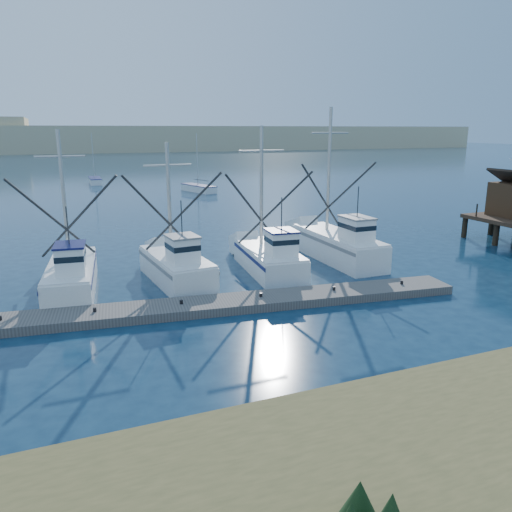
{
  "coord_description": "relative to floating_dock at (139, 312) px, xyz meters",
  "views": [
    {
      "loc": [
        -12.38,
        -15.89,
        8.62
      ],
      "look_at": [
        -2.73,
        8.0,
        2.08
      ],
      "focal_mm": 35.0,
      "sensor_mm": 36.0,
      "label": 1
    }
  ],
  "objects": [
    {
      "name": "ground",
      "position": [
        9.18,
        -6.83,
        -0.22
      ],
      "size": [
        500.0,
        500.0,
        0.0
      ],
      "primitive_type": "plane",
      "color": "#0D253C",
      "rests_on": "ground"
    },
    {
      "name": "dune_ridge",
      "position": [
        9.18,
        203.17,
        4.78
      ],
      "size": [
        360.0,
        60.0,
        10.0
      ],
      "primitive_type": "cube",
      "color": "tan",
      "rests_on": "ground"
    },
    {
      "name": "trawler_fleet",
      "position": [
        0.99,
        4.99,
        0.75
      ],
      "size": [
        31.96,
        8.76,
        10.07
      ],
      "color": "white",
      "rests_on": "ground"
    },
    {
      "name": "sailboat_near",
      "position": [
        15.87,
        46.31,
        0.27
      ],
      "size": [
        3.65,
        7.06,
        8.1
      ],
      "rotation": [
        0.0,
        0.0,
        0.29
      ],
      "color": "white",
      "rests_on": "ground"
    },
    {
      "name": "sailboat_far",
      "position": [
        3.11,
        63.17,
        0.27
      ],
      "size": [
        1.72,
        6.31,
        8.1
      ],
      "rotation": [
        0.0,
        0.0,
        -0.0
      ],
      "color": "white",
      "rests_on": "ground"
    },
    {
      "name": "floating_dock",
      "position": [
        0.0,
        0.0,
        0.0
      ],
      "size": [
        32.91,
        5.97,
        0.44
      ],
      "primitive_type": "cube",
      "rotation": [
        0.0,
        0.0,
        -0.12
      ],
      "color": "#605A56",
      "rests_on": "ground"
    }
  ]
}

